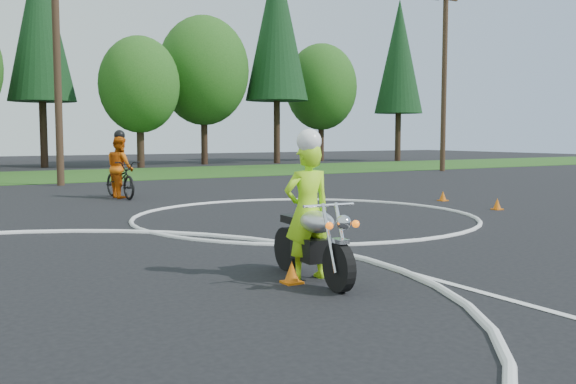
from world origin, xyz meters
TOP-DOWN VIEW (x-y plane):
  - course_markings at (2.17, 4.35)m, footprint 19.05×19.05m
  - primary_motorcycle at (4.56, 2.30)m, footprint 0.73×2.08m
  - rider_primary_grp at (4.56, 2.44)m, footprint 0.70×0.49m
  - rider_second_grp at (5.58, 14.87)m, footprint 0.95×2.25m
  - traffic_cones at (5.79, 3.44)m, footprint 21.21×12.44m
  - treeline at (14.78, 34.61)m, footprint 38.20×8.10m
  - utility_poles at (5.00, 21.00)m, footprint 41.60×1.12m

SIDE VIEW (x-z plane):
  - course_markings at x=2.17m, z-range -0.05..0.07m
  - traffic_cones at x=5.79m, z-range -0.01..0.29m
  - primary_motorcycle at x=4.56m, z-range -0.02..1.07m
  - rider_second_grp at x=5.58m, z-range -0.31..1.79m
  - rider_primary_grp at x=4.56m, z-range -0.04..1.99m
  - utility_poles at x=5.00m, z-range 0.20..10.20m
  - treeline at x=14.78m, z-range -0.64..13.88m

